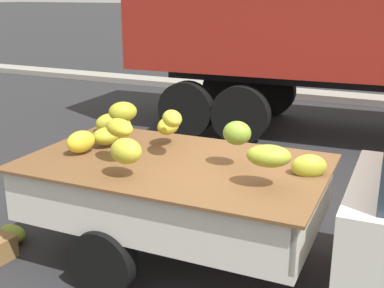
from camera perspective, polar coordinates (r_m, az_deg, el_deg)
name	(u,v)px	position (r m, az deg, el deg)	size (l,w,h in m)	color
ground	(261,269)	(5.22, 7.96, -14.10)	(220.00, 220.00, 0.00)	#28282B
curb_strip	(369,100)	(13.38, 19.72, 4.84)	(80.00, 0.80, 0.16)	gray
fallen_banana_bunch_near_tailgate	(12,234)	(6.00, -20.02, -9.68)	(0.38, 0.24, 0.19)	olive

